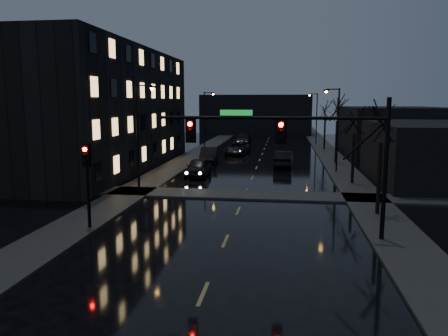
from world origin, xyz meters
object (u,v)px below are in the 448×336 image
(oncoming_car_a, at_px, (198,167))
(oncoming_car_b, at_px, (209,155))
(oncoming_car_c, at_px, (237,148))
(oncoming_car_d, at_px, (243,139))
(lead_car, at_px, (284,159))

(oncoming_car_a, bearing_deg, oncoming_car_b, 93.00)
(oncoming_car_a, relative_size, oncoming_car_c, 0.89)
(oncoming_car_d, xyz_separation_m, lead_car, (6.44, -23.76, 0.03))
(oncoming_car_b, bearing_deg, oncoming_car_c, 67.79)
(oncoming_car_a, bearing_deg, lead_car, 41.08)
(oncoming_car_b, height_order, oncoming_car_d, oncoming_car_b)
(oncoming_car_d, bearing_deg, oncoming_car_a, -91.67)
(oncoming_car_b, bearing_deg, lead_car, -20.36)
(oncoming_car_d, distance_m, lead_car, 24.61)
(oncoming_car_b, height_order, oncoming_car_c, oncoming_car_b)
(oncoming_car_b, relative_size, oncoming_car_d, 0.93)
(oncoming_car_c, distance_m, oncoming_car_d, 13.66)
(oncoming_car_c, relative_size, lead_car, 1.06)
(lead_car, bearing_deg, oncoming_car_a, 43.80)
(oncoming_car_a, xyz_separation_m, lead_car, (7.71, 6.81, 0.02))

